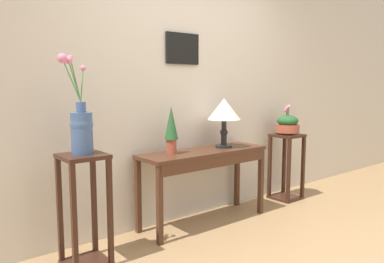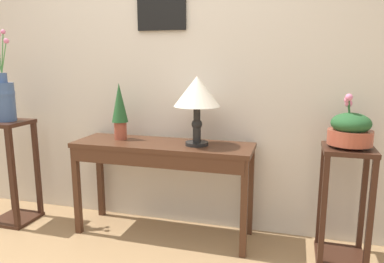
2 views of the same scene
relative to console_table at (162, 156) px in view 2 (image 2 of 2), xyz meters
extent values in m
cube|color=beige|center=(-0.04, 0.32, 0.77)|extent=(9.00, 0.10, 2.80)
cube|color=black|center=(-0.08, 0.26, 1.08)|extent=(0.39, 0.02, 0.30)
cube|color=gray|center=(-0.08, 0.25, 1.08)|extent=(0.31, 0.01, 0.24)
cube|color=#472819|center=(0.00, 0.02, 0.08)|extent=(1.35, 0.41, 0.03)
cube|color=#472819|center=(0.00, -0.16, 0.01)|extent=(1.28, 0.03, 0.10)
cube|color=#472819|center=(-0.64, -0.15, -0.28)|extent=(0.04, 0.04, 0.69)
cube|color=#472819|center=(0.64, -0.15, -0.28)|extent=(0.04, 0.04, 0.69)
cube|color=#472819|center=(-0.64, 0.20, -0.28)|extent=(0.04, 0.04, 0.69)
cube|color=#472819|center=(0.64, 0.20, -0.28)|extent=(0.04, 0.04, 0.69)
cylinder|color=black|center=(0.26, 0.02, 0.11)|extent=(0.17, 0.17, 0.02)
cylinder|color=black|center=(0.26, 0.02, 0.19)|extent=(0.06, 0.06, 0.13)
sphere|color=black|center=(0.26, 0.02, 0.25)|extent=(0.08, 0.08, 0.08)
cylinder|color=black|center=(0.26, 0.02, 0.32)|extent=(0.05, 0.05, 0.13)
cone|color=beige|center=(0.26, 0.02, 0.49)|extent=(0.33, 0.33, 0.21)
cylinder|color=#9E4733|center=(-0.36, 0.06, 0.16)|extent=(0.10, 0.10, 0.14)
cone|color=#235128|center=(-0.36, 0.06, 0.38)|extent=(0.12, 0.12, 0.30)
cube|color=#381E14|center=(-1.28, -0.10, 0.21)|extent=(0.32, 0.32, 0.03)
cube|color=#381E14|center=(-1.28, -0.10, -0.61)|extent=(0.32, 0.32, 0.03)
cube|color=#381E14|center=(-1.14, -0.24, -0.20)|extent=(0.04, 0.04, 0.79)
cube|color=#381E14|center=(-1.42, 0.04, -0.20)|extent=(0.04, 0.04, 0.79)
cube|color=#381E14|center=(-1.14, 0.04, -0.20)|extent=(0.04, 0.04, 0.79)
cylinder|color=#3D5684|center=(-1.28, -0.10, 0.38)|extent=(0.16, 0.16, 0.30)
sphere|color=#3D5684|center=(-1.28, -0.10, 0.44)|extent=(0.16, 0.16, 0.16)
cylinder|color=#3D5684|center=(-1.28, -0.10, 0.57)|extent=(0.07, 0.07, 0.08)
cylinder|color=#478442|center=(-1.26, -0.09, 0.73)|extent=(0.05, 0.04, 0.25)
sphere|color=pink|center=(-1.24, -0.07, 0.85)|extent=(0.04, 0.04, 0.04)
cylinder|color=#478442|center=(-1.30, -0.06, 0.76)|extent=(0.04, 0.10, 0.32)
sphere|color=pink|center=(-1.31, -0.01, 0.92)|extent=(0.04, 0.04, 0.04)
cube|color=#381E14|center=(1.28, 0.01, 0.14)|extent=(0.32, 0.32, 0.03)
cube|color=#381E14|center=(1.28, 0.01, -0.61)|extent=(0.32, 0.32, 0.03)
cube|color=#381E14|center=(1.14, -0.12, -0.24)|extent=(0.04, 0.04, 0.72)
cube|color=#381E14|center=(1.42, -0.12, -0.24)|extent=(0.04, 0.04, 0.72)
cube|color=#381E14|center=(1.14, 0.15, -0.24)|extent=(0.04, 0.04, 0.72)
cube|color=#381E14|center=(1.42, 0.15, -0.24)|extent=(0.04, 0.04, 0.72)
cylinder|color=#9E4733|center=(1.28, 0.01, 0.16)|extent=(0.12, 0.12, 0.02)
cylinder|color=#9E4733|center=(1.28, 0.01, 0.22)|extent=(0.28, 0.28, 0.09)
ellipsoid|color=#235128|center=(1.28, 0.01, 0.31)|extent=(0.25, 0.25, 0.13)
cylinder|color=#235128|center=(1.26, 0.01, 0.36)|extent=(0.04, 0.02, 0.19)
sphere|color=pink|center=(1.25, 0.00, 0.46)|extent=(0.04, 0.04, 0.04)
cylinder|color=#235128|center=(1.27, 0.02, 0.35)|extent=(0.03, 0.02, 0.17)
sphere|color=pink|center=(1.26, 0.02, 0.43)|extent=(0.05, 0.05, 0.05)
cylinder|color=#235128|center=(1.27, 0.00, 0.37)|extent=(0.04, 0.05, 0.21)
sphere|color=pink|center=(1.25, -0.02, 0.48)|extent=(0.04, 0.04, 0.04)
camera|label=1|loc=(-2.40, -2.75, 0.73)|focal=35.90mm
camera|label=2|loc=(0.93, -2.43, 0.69)|focal=33.76mm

